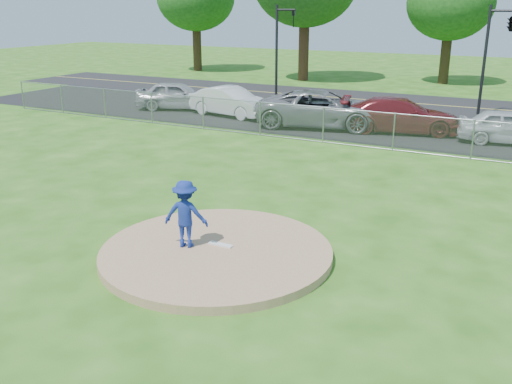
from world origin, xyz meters
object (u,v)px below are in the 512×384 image
traffic_signal_center (509,25)px  parked_car_pearl (510,127)px  parked_car_white (230,102)px  pitcher (186,214)px  parked_car_gray (322,109)px  parked_car_darkred (400,115)px  parked_car_silver (177,95)px  traffic_signal_left (280,43)px  traffic_cone (270,116)px

traffic_signal_center → parked_car_pearl: 7.72m
traffic_signal_center → parked_car_white: traffic_signal_center is taller
parked_car_pearl → pitcher: bearing=151.1°
parked_car_white → parked_car_gray: size_ratio=0.74×
parked_car_darkred → parked_car_pearl: bearing=-106.4°
parked_car_darkred → parked_car_white: bearing=76.3°
parked_car_white → parked_car_darkred: 8.90m
pitcher → parked_car_gray: bearing=-97.0°
parked_car_silver → traffic_signal_left: bearing=-50.7°
traffic_signal_left → parked_car_gray: bearing=-51.7°
traffic_cone → parked_car_gray: 2.61m
traffic_signal_center → traffic_cone: traffic_signal_center is taller
parked_car_silver → parked_car_pearl: size_ratio=1.08×
parked_car_silver → parked_car_pearl: (17.19, -0.40, -0.06)m
parked_car_white → parked_car_pearl: size_ratio=1.09×
parked_car_pearl → traffic_signal_left: bearing=55.8°
traffic_signal_center → parked_car_silver: size_ratio=1.24×
traffic_signal_left → parked_car_pearl: bearing=-25.5°
parked_car_silver → parked_car_pearl: parked_car_silver is taller
parked_car_white → parked_car_darkred: size_ratio=0.85×
traffic_signal_left → parked_car_darkred: traffic_signal_left is taller
traffic_signal_center → traffic_cone: size_ratio=7.32×
traffic_signal_center → parked_car_darkred: size_ratio=1.04×
pitcher → parked_car_darkred: pitcher is taller
parked_car_white → parked_car_pearl: (13.57, -0.05, -0.04)m
parked_car_pearl → traffic_signal_center: bearing=0.5°
traffic_signal_left → traffic_signal_center: size_ratio=1.00×
traffic_signal_center → parked_car_darkred: 8.29m
traffic_cone → parked_car_white: (-2.76, 0.88, 0.37)m
traffic_cone → parked_car_darkred: parked_car_darkred is taller
parked_car_silver → parked_car_white: bearing=-117.5°
traffic_signal_left → parked_car_silver: traffic_signal_left is taller
traffic_signal_left → parked_car_pearl: (13.80, -6.58, -2.64)m
traffic_cone → parked_car_gray: parked_car_gray is taller
parked_car_white → traffic_signal_center: bearing=-52.5°
traffic_signal_left → pitcher: (8.07, -22.19, -2.36)m
traffic_signal_center → parked_car_silver: bearing=-159.0°
traffic_signal_left → parked_car_silver: bearing=-118.8°
pitcher → parked_car_gray: 15.43m
traffic_signal_center → parked_car_white: (-12.50, -6.53, -3.85)m
pitcher → parked_car_pearl: pitcher is taller
parked_car_white → parked_car_darkred: (8.90, 0.11, 0.03)m
traffic_cone → parked_car_white: 2.92m
parked_car_darkred → parked_car_silver: bearing=74.4°
pitcher → parked_car_pearl: bearing=-126.7°
parked_car_darkred → traffic_signal_center: bearing=-43.7°
parked_car_gray → parked_car_pearl: 8.30m
pitcher → parked_car_white: (-7.83, 15.65, -0.24)m
pitcher → parked_car_silver: (-11.46, 16.01, -0.22)m
traffic_cone → parked_car_white: parked_car_white is taller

